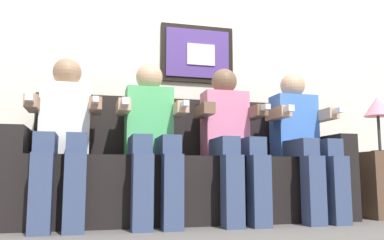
% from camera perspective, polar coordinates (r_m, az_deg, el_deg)
% --- Properties ---
extents(ground_plane, '(6.23, 6.23, 0.00)m').
position_cam_1_polar(ground_plane, '(2.66, 0.82, -14.67)').
color(ground_plane, '#66605B').
extents(back_wall_assembly, '(4.79, 0.10, 2.60)m').
position_cam_1_polar(back_wall_assembly, '(3.52, -2.41, 8.43)').
color(back_wall_assembly, silver).
rests_on(back_wall_assembly, ground_plane).
extents(couch, '(2.39, 0.58, 0.90)m').
position_cam_1_polar(couch, '(2.96, -0.85, -7.91)').
color(couch, black).
rests_on(couch, ground_plane).
extents(person_leftmost, '(0.46, 0.56, 1.11)m').
position_cam_1_polar(person_leftmost, '(2.73, -17.43, -1.40)').
color(person_leftmost, white).
rests_on(person_leftmost, ground_plane).
extents(person_left_center, '(0.46, 0.56, 1.11)m').
position_cam_1_polar(person_left_center, '(2.75, -5.71, -1.77)').
color(person_left_center, '#4CB266').
rests_on(person_left_center, ground_plane).
extents(person_right_center, '(0.46, 0.56, 1.11)m').
position_cam_1_polar(person_right_center, '(2.89, 5.36, -2.06)').
color(person_right_center, pink).
rests_on(person_right_center, ground_plane).
extents(person_rightmost, '(0.46, 0.56, 1.11)m').
position_cam_1_polar(person_rightmost, '(3.12, 15.09, -2.24)').
color(person_rightmost, '#3F72CC').
rests_on(person_rightmost, ground_plane).
extents(side_table_right, '(0.40, 0.40, 0.50)m').
position_cam_1_polar(side_table_right, '(3.56, 24.84, -8.17)').
color(side_table_right, brown).
rests_on(side_table_right, ground_plane).
extents(table_lamp, '(0.22, 0.22, 0.46)m').
position_cam_1_polar(table_lamp, '(3.66, 24.41, 1.40)').
color(table_lamp, '#333338').
rests_on(table_lamp, side_table_right).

